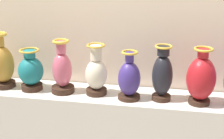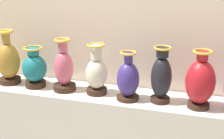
{
  "view_description": "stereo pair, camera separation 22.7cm",
  "coord_description": "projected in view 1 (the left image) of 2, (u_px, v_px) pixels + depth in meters",
  "views": [
    {
      "loc": [
        0.4,
        -2.12,
        1.9
      ],
      "look_at": [
        0.0,
        0.0,
        1.17
      ],
      "focal_mm": 54.42,
      "sensor_mm": 36.0,
      "label": 1
    },
    {
      "loc": [
        0.62,
        -2.06,
        1.9
      ],
      "look_at": [
        0.0,
        0.0,
        1.17
      ],
      "focal_mm": 54.42,
      "sensor_mm": 36.0,
      "label": 2
    }
  ],
  "objects": [
    {
      "name": "back_wall",
      "position": [
        118.0,
        6.0,
        2.37
      ],
      "size": [
        4.51,
        0.14,
        3.09
      ],
      "color": "beige",
      "rests_on": "ground_plane"
    },
    {
      "name": "vase_ochre",
      "position": [
        2.0,
        65.0,
        2.41
      ],
      "size": [
        0.17,
        0.17,
        0.4
      ],
      "color": "#382319",
      "rests_on": "display_shelf"
    },
    {
      "name": "vase_teal",
      "position": [
        31.0,
        71.0,
        2.37
      ],
      "size": [
        0.18,
        0.18,
        0.29
      ],
      "color": "#382319",
      "rests_on": "display_shelf"
    },
    {
      "name": "vase_rose",
      "position": [
        62.0,
        71.0,
        2.32
      ],
      "size": [
        0.16,
        0.16,
        0.37
      ],
      "color": "#382319",
      "rests_on": "display_shelf"
    },
    {
      "name": "vase_ivory",
      "position": [
        96.0,
        74.0,
        2.29
      ],
      "size": [
        0.15,
        0.15,
        0.35
      ],
      "color": "#382319",
      "rests_on": "display_shelf"
    },
    {
      "name": "vase_indigo",
      "position": [
        129.0,
        79.0,
        2.22
      ],
      "size": [
        0.15,
        0.15,
        0.33
      ],
      "color": "#382319",
      "rests_on": "display_shelf"
    },
    {
      "name": "vase_onyx",
      "position": [
        162.0,
        75.0,
        2.19
      ],
      "size": [
        0.13,
        0.13,
        0.37
      ],
      "color": "#382319",
      "rests_on": "display_shelf"
    },
    {
      "name": "vase_crimson",
      "position": [
        201.0,
        79.0,
        2.14
      ],
      "size": [
        0.19,
        0.19,
        0.37
      ],
      "color": "#382319",
      "rests_on": "display_shelf"
    }
  ]
}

